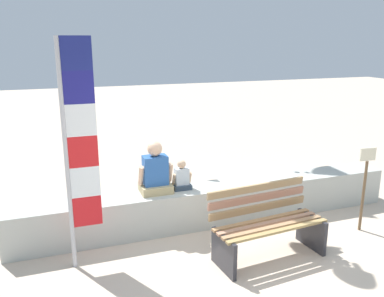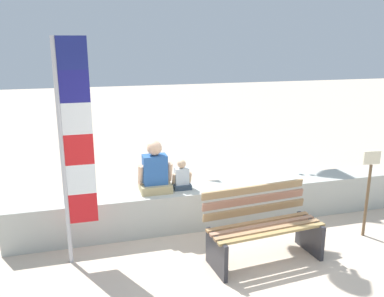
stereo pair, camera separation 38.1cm
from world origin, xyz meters
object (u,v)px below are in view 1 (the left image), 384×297
(person_child, at_px, (182,178))
(sign_post, at_px, (365,182))
(person_adult, at_px, (155,173))
(flag_banner, at_px, (76,145))
(park_bench, at_px, (267,226))

(person_child, bearing_deg, sign_post, -23.16)
(person_child, relative_size, sign_post, 0.35)
(person_child, xyz_separation_m, sign_post, (2.36, -1.01, -0.01))
(person_adult, bearing_deg, flag_banner, -149.02)
(park_bench, height_order, person_child, person_child)
(person_adult, distance_m, flag_banner, 1.40)
(park_bench, distance_m, person_child, 1.43)
(park_bench, height_order, sign_post, sign_post)
(person_adult, xyz_separation_m, flag_banner, (-1.06, -0.64, 0.65))
(park_bench, relative_size, sign_post, 1.21)
(park_bench, relative_size, person_child, 3.41)
(park_bench, xyz_separation_m, sign_post, (1.63, 0.17, 0.32))
(person_adult, relative_size, person_child, 1.70)
(park_bench, bearing_deg, person_adult, 133.31)
(person_child, distance_m, sign_post, 2.56)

